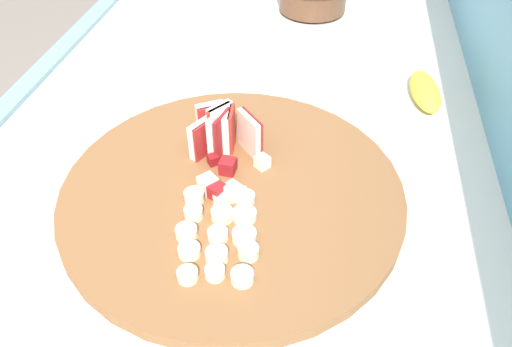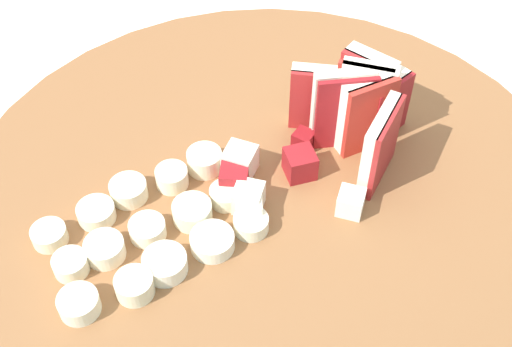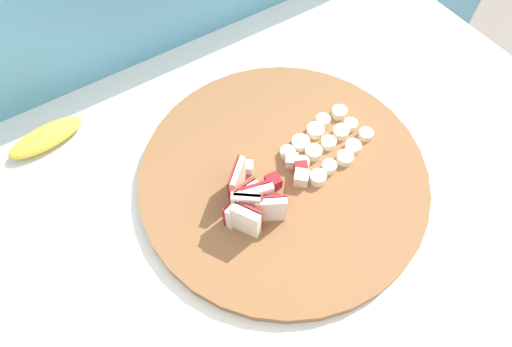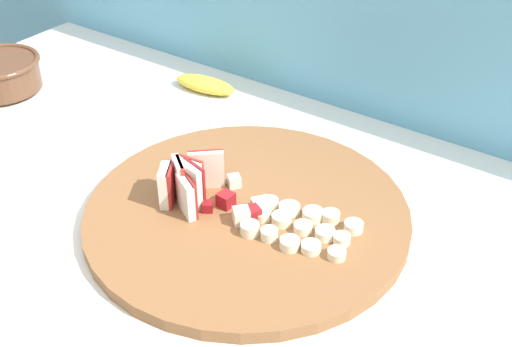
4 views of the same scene
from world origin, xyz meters
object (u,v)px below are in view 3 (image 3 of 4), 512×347
Objects in this scene: banana_slice_rows at (327,143)px; apple_wedge_fan at (248,203)px; apple_dice_pile at (286,172)px; banana_peel at (46,138)px; cutting_board at (283,174)px.

apple_wedge_fan is at bearing -169.02° from banana_slice_rows.
apple_wedge_fan is 0.09m from apple_dice_pile.
banana_peel is at bearing 144.57° from banana_slice_rows.
apple_wedge_fan is at bearing -160.07° from cutting_board.
apple_wedge_fan is 0.17m from banana_slice_rows.
banana_peel is (-0.29, 0.28, -0.01)m from apple_dice_pile.
apple_wedge_fan reaches higher than cutting_board.
apple_wedge_fan is at bearing -164.43° from apple_dice_pile.
banana_peel is at bearing 137.03° from cutting_board.
banana_slice_rows is (0.09, 0.01, -0.00)m from apple_dice_pile.
cutting_board is 4.85× the size of apple_dice_pile.
apple_dice_pile is (0.08, 0.02, -0.02)m from apple_wedge_fan.
apple_dice_pile reaches higher than banana_slice_rows.
apple_dice_pile is at bearing 15.57° from apple_wedge_fan.
apple_wedge_fan is 0.68× the size of banana_slice_rows.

